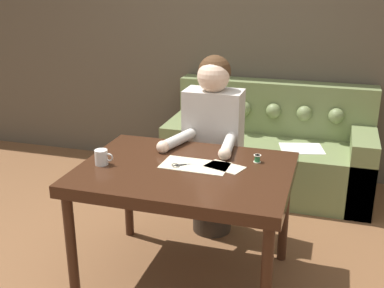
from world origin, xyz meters
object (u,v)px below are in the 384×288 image
object	(u,v)px
person	(213,146)
mug	(102,157)
couch	(270,153)
scissors	(182,165)
thread_spool	(257,159)
dining_table	(185,180)

from	to	relation	value
person	mug	bearing A→B (deg)	-124.25
couch	scissors	world-z (taller)	couch
thread_spool	scissors	bearing A→B (deg)	-156.13
scissors	couch	bearing A→B (deg)	77.91
mug	dining_table	bearing A→B (deg)	10.73
person	thread_spool	world-z (taller)	person
dining_table	scissors	distance (m)	0.09
scissors	thread_spool	world-z (taller)	thread_spool
couch	scissors	size ratio (longest dim) A/B	8.97
person	mug	xyz separation A→B (m)	(-0.48, -0.71, 0.12)
dining_table	scissors	world-z (taller)	scissors
person	couch	bearing A→B (deg)	72.07
dining_table	person	distance (m)	0.62
dining_table	mug	xyz separation A→B (m)	(-0.48, -0.09, 0.12)
couch	mug	bearing A→B (deg)	-115.77
dining_table	mug	size ratio (longest dim) A/B	10.72
thread_spool	couch	bearing A→B (deg)	94.04
dining_table	person	world-z (taller)	person
scissors	thread_spool	bearing A→B (deg)	23.87
couch	mug	size ratio (longest dim) A/B	15.05
person	thread_spool	distance (m)	0.56
thread_spool	person	bearing A→B (deg)	132.69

